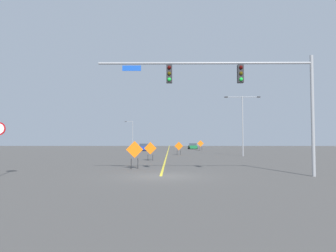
# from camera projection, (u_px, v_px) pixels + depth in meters

# --- Properties ---
(ground) EXTENTS (210.18, 210.18, 0.00)m
(ground) POSITION_uv_depth(u_px,v_px,m) (161.00, 176.00, 18.11)
(ground) COLOR #4C4947
(road_centre_stripe) EXTENTS (0.16, 116.76, 0.01)m
(road_centre_stripe) POSITION_uv_depth(u_px,v_px,m) (169.00, 149.00, 76.43)
(road_centre_stripe) COLOR yellow
(road_centre_stripe) RESTS_ON ground
(traffic_signal_assembly) EXTENTS (12.62, 0.44, 7.07)m
(traffic_signal_assembly) POSITION_uv_depth(u_px,v_px,m) (240.00, 85.00, 18.31)
(traffic_signal_assembly) COLOR gray
(traffic_signal_assembly) RESTS_ON ground
(street_lamp_mid_left) EXTENTS (4.80, 0.24, 8.07)m
(street_lamp_mid_left) POSITION_uv_depth(u_px,v_px,m) (243.00, 120.00, 41.93)
(street_lamp_mid_left) COLOR gray
(street_lamp_mid_left) RESTS_ON ground
(street_lamp_far_right) EXTENTS (2.14, 0.24, 7.14)m
(street_lamp_far_right) POSITION_uv_depth(u_px,v_px,m) (132.00, 133.00, 80.58)
(street_lamp_far_right) COLOR gray
(street_lamp_far_right) RESTS_ON ground
(construction_sign_left_shoulder) EXTENTS (1.28, 0.17, 1.92)m
(construction_sign_left_shoulder) POSITION_uv_depth(u_px,v_px,m) (150.00, 149.00, 32.25)
(construction_sign_left_shoulder) COLOR orange
(construction_sign_left_shoulder) RESTS_ON ground
(construction_sign_right_lane) EXTENTS (1.23, 0.17, 1.90)m
(construction_sign_right_lane) POSITION_uv_depth(u_px,v_px,m) (179.00, 147.00, 44.88)
(construction_sign_right_lane) COLOR orange
(construction_sign_right_lane) RESTS_ON ground
(construction_sign_median_far) EXTENTS (1.22, 0.29, 2.04)m
(construction_sign_median_far) POSITION_uv_depth(u_px,v_px,m) (135.00, 151.00, 22.80)
(construction_sign_median_far) COLOR orange
(construction_sign_median_far) RESTS_ON ground
(construction_sign_right_shoulder) EXTENTS (1.33, 0.13, 2.14)m
(construction_sign_right_shoulder) POSITION_uv_depth(u_px,v_px,m) (201.00, 144.00, 63.94)
(construction_sign_right_shoulder) COLOR orange
(construction_sign_right_shoulder) RESTS_ON ground
(car_blue_passing) EXTENTS (2.31, 4.11, 1.47)m
(car_blue_passing) POSITION_uv_depth(u_px,v_px,m) (144.00, 147.00, 64.11)
(car_blue_passing) COLOR #1E389E
(car_blue_passing) RESTS_ON ground
(car_green_near) EXTENTS (2.20, 4.67, 1.42)m
(car_green_near) POSITION_uv_depth(u_px,v_px,m) (193.00, 146.00, 77.52)
(car_green_near) COLOR #196B38
(car_green_near) RESTS_ON ground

